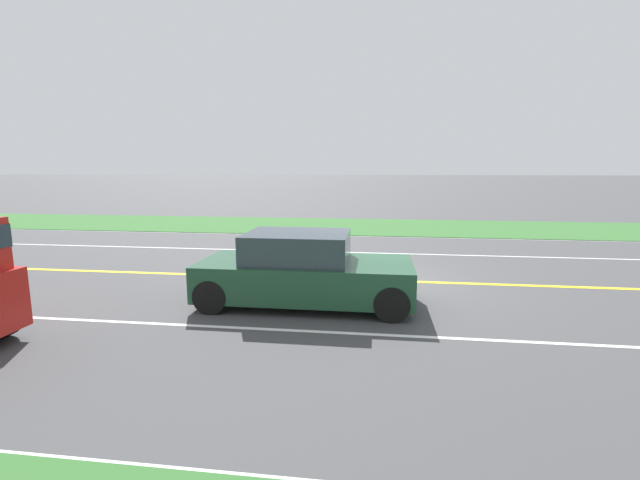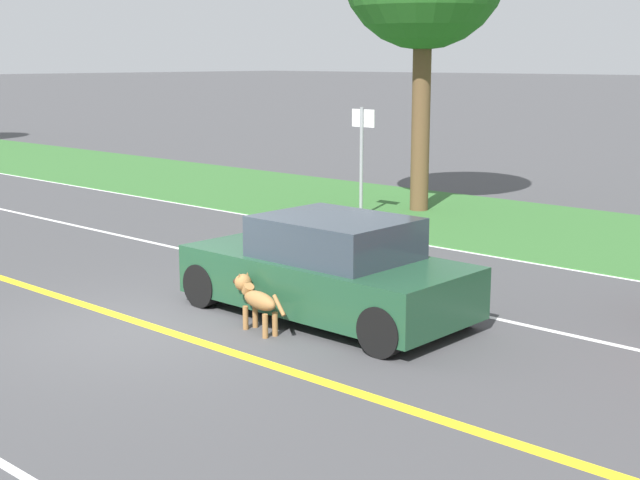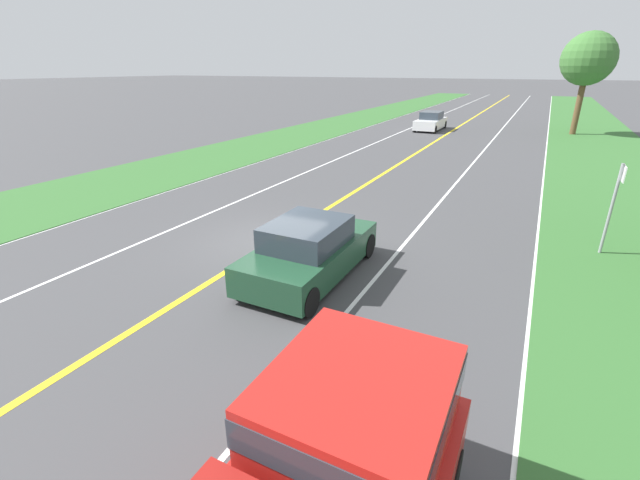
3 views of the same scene
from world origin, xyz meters
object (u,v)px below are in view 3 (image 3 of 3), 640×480
at_px(dog, 276,246).
at_px(oncoming_car, 431,122).
at_px(ego_car, 310,251).
at_px(street_sign, 615,199).
at_px(roadside_tree_right_far, 588,59).

xyz_separation_m(dog, oncoming_car, (-2.58, 27.58, 0.21)).
xyz_separation_m(ego_car, street_sign, (6.57, 4.85, 0.92)).
xyz_separation_m(ego_car, roadside_tree_right_far, (6.64, 30.30, 4.66)).
distance_m(ego_car, oncoming_car, 28.11).
bearing_deg(dog, street_sign, 41.55).
relative_size(dog, street_sign, 0.48).
relative_size(dog, oncoming_car, 0.27).
xyz_separation_m(ego_car, dog, (-1.15, 0.28, -0.22)).
bearing_deg(street_sign, dog, -149.37).
bearing_deg(dog, roadside_tree_right_far, 86.37).
distance_m(ego_car, dog, 1.21).
distance_m(ego_car, street_sign, 8.22).
height_order(roadside_tree_right_far, street_sign, roadside_tree_right_far).
height_order(ego_car, roadside_tree_right_far, roadside_tree_right_far).
bearing_deg(ego_car, street_sign, 36.43).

